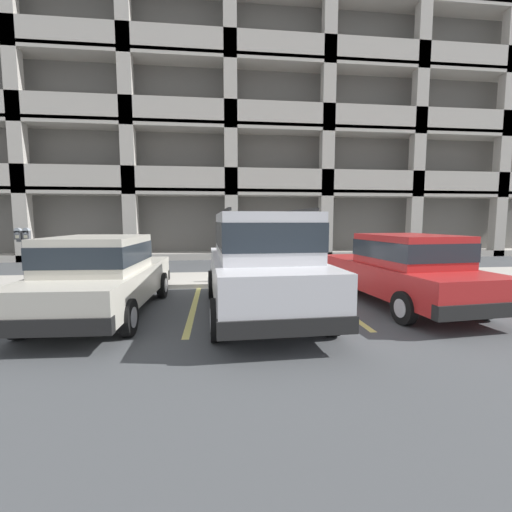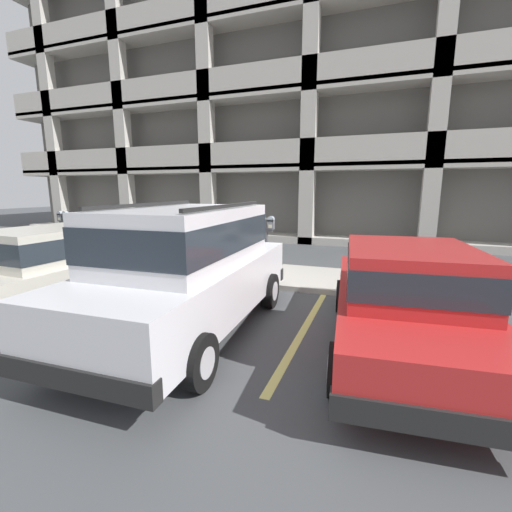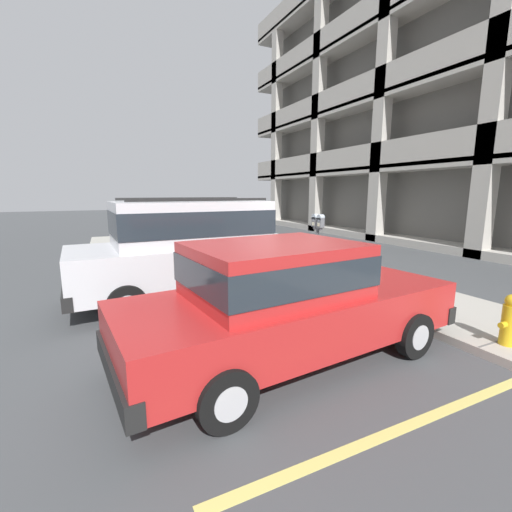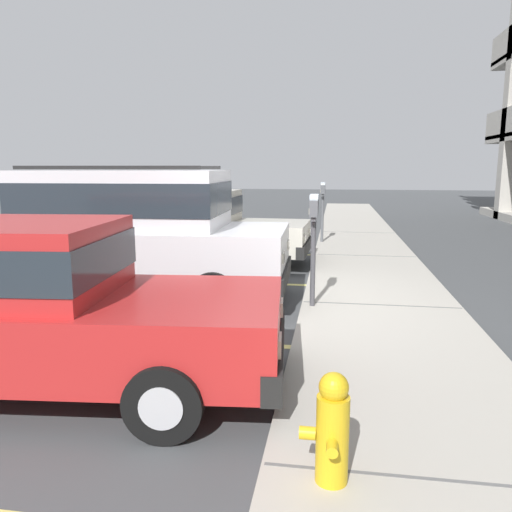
{
  "view_description": "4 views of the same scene",
  "coord_description": "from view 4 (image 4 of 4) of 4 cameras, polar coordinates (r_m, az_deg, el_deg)",
  "views": [
    {
      "loc": [
        -1.02,
        -9.01,
        1.84
      ],
      "look_at": [
        -0.04,
        -0.43,
        0.93
      ],
      "focal_mm": 24.0,
      "sensor_mm": 36.0,
      "label": 1
    },
    {
      "loc": [
        2.6,
        -6.97,
        2.24
      ],
      "look_at": [
        0.22,
        -0.5,
        0.9
      ],
      "focal_mm": 24.0,
      "sensor_mm": 36.0,
      "label": 2
    },
    {
      "loc": [
        6.52,
        -4.28,
        2.14
      ],
      "look_at": [
        0.09,
        -1.17,
        0.81
      ],
      "focal_mm": 24.0,
      "sensor_mm": 36.0,
      "label": 3
    },
    {
      "loc": [
        6.91,
        0.63,
        2.01
      ],
      "look_at": [
        0.23,
        -0.43,
        0.81
      ],
      "focal_mm": 35.0,
      "sensor_mm": 36.0,
      "label": 4
    }
  ],
  "objects": [
    {
      "name": "ground_plane",
      "position": [
        7.24,
        3.68,
        -6.47
      ],
      "size": [
        80.0,
        80.0,
        0.1
      ],
      "color": "#444749"
    },
    {
      "name": "sidewalk",
      "position": [
        7.22,
        14.08,
        -5.92
      ],
      "size": [
        40.0,
        2.2,
        0.12
      ],
      "color": "#ADA89E",
      "rests_on": "ground_plane"
    },
    {
      "name": "parking_stall_lines",
      "position": [
        6.1,
        -11.12,
        -9.35
      ],
      "size": [
        12.35,
        4.8,
        0.01
      ],
      "color": "#DBD16B",
      "rests_on": "ground_plane"
    },
    {
      "name": "silver_suv",
      "position": [
        7.79,
        -14.33,
        2.96
      ],
      "size": [
        2.13,
        4.84,
        2.03
      ],
      "rotation": [
        0.0,
        0.0,
        0.03
      ],
      "color": "silver",
      "rests_on": "ground_plane"
    },
    {
      "name": "red_sedan",
      "position": [
        10.59,
        -6.74,
        3.57
      ],
      "size": [
        1.96,
        4.54,
        1.54
      ],
      "rotation": [
        0.0,
        0.0,
        -0.04
      ],
      "color": "beige",
      "rests_on": "ground_plane"
    },
    {
      "name": "dark_hatchback",
      "position": [
        4.97,
        -25.1,
        -4.75
      ],
      "size": [
        2.14,
        4.62,
        1.54
      ],
      "rotation": [
        0.0,
        0.0,
        0.09
      ],
      "color": "red",
      "rests_on": "ground_plane"
    },
    {
      "name": "parking_meter_near",
      "position": [
        6.79,
        6.61,
        3.7
      ],
      "size": [
        0.35,
        0.12,
        1.54
      ],
      "color": "#47474C",
      "rests_on": "sidewalk"
    },
    {
      "name": "parking_meter_far",
      "position": [
        12.88,
        7.64,
        6.64
      ],
      "size": [
        0.35,
        0.12,
        1.53
      ],
      "color": "#595B60",
      "rests_on": "sidewalk"
    },
    {
      "name": "fire_hydrant",
      "position": [
        3.2,
        8.68,
        -18.95
      ],
      "size": [
        0.3,
        0.3,
        0.7
      ],
      "color": "gold",
      "rests_on": "sidewalk"
    }
  ]
}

